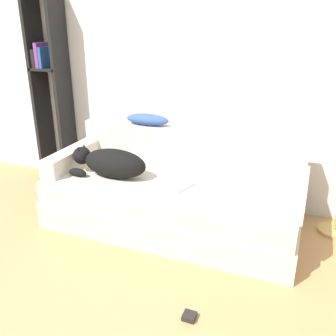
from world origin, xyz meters
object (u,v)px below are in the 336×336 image
couch (172,204)px  dog (111,163)px  throw_pillow (147,119)px  power_adapter (189,316)px  bookshelf (50,83)px  laptop (172,183)px

couch → dog: (-0.52, -0.10, 0.34)m
throw_pillow → power_adapter: bearing=-57.1°
couch → bookshelf: 1.81m
dog → throw_pillow: bearing=76.7°
dog → laptop: size_ratio=1.87×
couch → dog: size_ratio=3.07×
couch → bookshelf: bearing=162.1°
laptop → bookshelf: 1.76m
bookshelf → laptop: bearing=-20.0°
dog → throw_pillow: size_ratio=1.64×
bookshelf → power_adapter: size_ratio=25.09×
dog → bookshelf: size_ratio=0.35×
power_adapter → couch: bearing=116.6°
laptop → throw_pillow: (-0.42, 0.46, 0.38)m
dog → laptop: dog is taller
dog → bookshelf: bookshelf is taller
couch → throw_pillow: 0.82m
bookshelf → power_adapter: 2.69m
power_adapter → dog: bearing=138.9°
throw_pillow → power_adapter: 1.81m
throw_pillow → laptop: bearing=-47.9°
couch → bookshelf: size_ratio=1.08×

